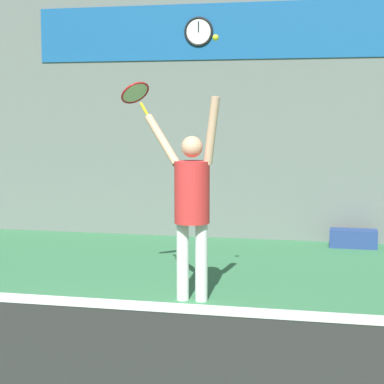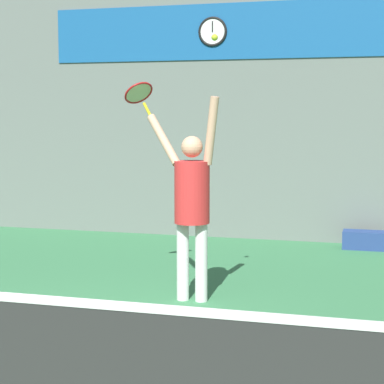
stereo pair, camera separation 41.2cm
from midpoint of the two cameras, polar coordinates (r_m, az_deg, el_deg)
The scene contains 8 objects.
ground_plane at distance 5.76m, azimuth -12.68°, elevation -13.79°, with size 18.00×18.00×0.00m, color #387A4C.
back_wall at distance 11.09m, azimuth 0.26°, elevation 9.14°, with size 18.00×0.10×5.00m.
sponsor_banner at distance 11.10m, azimuth 0.19°, elevation 13.03°, with size 5.57×0.02×0.86m.
scoreboard_clock at distance 11.11m, azimuth -0.54°, elevation 13.02°, with size 0.46×0.04×0.46m.
tennis_player at distance 7.27m, azimuth -1.66°, elevation -0.50°, with size 0.94×0.56×2.16m.
tennis_racket at distance 7.87m, azimuth -6.15°, elevation 8.00°, with size 0.42×0.43×0.40m.
tennis_ball at distance 7.09m, azimuth 0.24°, elevation 12.56°, with size 0.07×0.07×0.07m.
equipment_bag at distance 10.58m, azimuth 12.02°, elevation -3.75°, with size 0.69×0.32×0.26m.
Camera 1 is at (2.13, -4.93, 1.98)m, focal length 65.00 mm.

